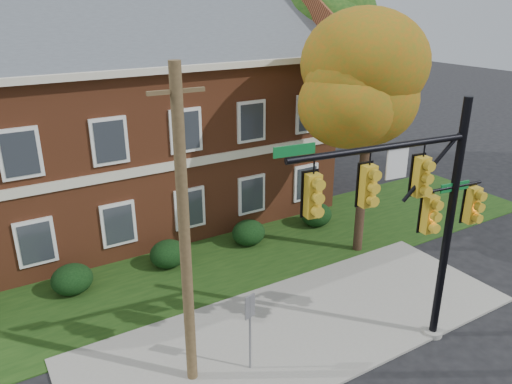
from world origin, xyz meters
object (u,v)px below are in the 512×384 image
tree_right_rear (316,26)px  sign_post (250,320)px  hedge_right (249,233)px  hedge_far_right (316,215)px  tree_near_right (378,83)px  utility_pole (185,237)px  hedge_center (168,254)px  traffic_signal (416,205)px  hedge_left (72,279)px  tree_far_rear (89,11)px  apartment_building (115,111)px

tree_right_rear → sign_post: 18.30m
hedge_right → hedge_far_right: 3.50m
tree_near_right → utility_pole: bearing=-160.8°
hedge_right → utility_pole: utility_pole is taller
hedge_center → utility_pole: (-1.75, -5.96, 3.67)m
hedge_far_right → tree_right_rear: 10.66m
hedge_far_right → sign_post: size_ratio=0.59×
tree_right_rear → utility_pole: size_ratio=1.28×
hedge_far_right → tree_right_rear: (4.31, 6.11, 7.60)m
traffic_signal → sign_post: (-4.20, 1.38, -2.85)m
hedge_left → tree_right_rear: bearing=22.4°
hedge_left → hedge_far_right: bearing=0.0°
traffic_signal → tree_far_rear: bearing=104.0°
sign_post → utility_pole: bearing=145.3°
traffic_signal → hedge_left: bearing=140.4°
tree_far_rear → tree_right_rear: bearing=-35.0°
tree_right_rear → utility_pole: tree_right_rear is taller
apartment_building → utility_pole: bearing=-98.9°
tree_far_rear → utility_pole: 19.85m
hedge_far_right → utility_pole: utility_pole is taller
hedge_right → hedge_far_right: (3.50, 0.00, 0.00)m
hedge_center → sign_post: bearing=-92.4°
hedge_right → tree_near_right: (3.72, -2.83, 6.14)m
hedge_center → hedge_far_right: size_ratio=1.00×
apartment_building → hedge_left: (-3.50, -5.25, -4.46)m
hedge_left → tree_near_right: bearing=-14.8°
tree_right_rear → tree_far_rear: tree_far_rear is taller
traffic_signal → tree_near_right: bearing=63.7°
sign_post → hedge_center: bearing=71.9°
tree_near_right → tree_far_rear: (-5.88, 15.93, 2.17)m
hedge_far_right → tree_right_rear: tree_right_rear is taller
tree_right_rear → traffic_signal: (-7.38, -13.96, -3.67)m
utility_pole → apartment_building: bearing=84.4°
apartment_building → utility_pole: size_ratio=2.27×
hedge_right → tree_near_right: tree_near_right is taller
hedge_right → sign_post: size_ratio=0.59×
utility_pole → sign_post: utility_pole is taller
apartment_building → hedge_right: (3.50, -5.25, -4.46)m
hedge_far_right → sign_post: sign_post is taller
tree_near_right → traffic_signal: tree_near_right is taller
hedge_center → hedge_right: size_ratio=1.00×
hedge_left → hedge_far_right: 10.50m
hedge_center → tree_right_rear: tree_right_rear is taller
utility_pole → tree_near_right: bearing=22.5°
hedge_center → tree_far_rear: (1.34, 13.09, 8.32)m
apartment_building → hedge_far_right: apartment_building is taller
apartment_building → hedge_far_right: size_ratio=13.43×
tree_near_right → hedge_far_right: bearing=94.5°
hedge_far_right → traffic_signal: size_ratio=0.19×
hedge_far_right → utility_pole: (-8.75, -5.96, 3.67)m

